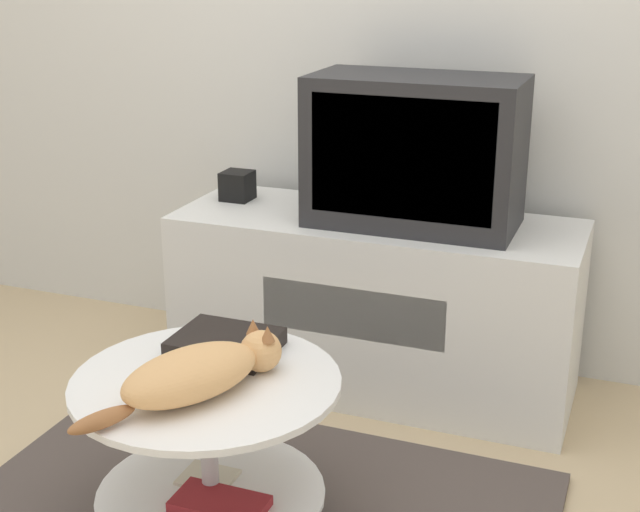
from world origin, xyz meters
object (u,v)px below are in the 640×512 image
Objects in this scene: speaker at (237,186)px; dvd_box at (226,343)px; tv at (415,152)px; cat at (199,372)px.

speaker is 0.95m from dvd_box.
cat is at bearing -102.53° from tv.
dvd_box is 0.50× the size of cat.
cat is (0.05, -0.23, 0.03)m from dvd_box.
tv is 6.48× the size of speaker.
tv reaches higher than cat.
tv reaches higher than dvd_box.
cat is (-0.23, -1.03, -0.33)m from tv.
speaker is (-0.66, 0.06, -0.19)m from tv.
tv is at bearing -5.21° from speaker.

